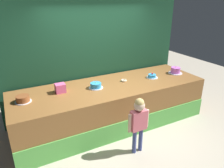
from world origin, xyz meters
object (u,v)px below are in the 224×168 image
Objects in this scene: cake_far_left at (23,99)px; cake_center_right at (152,76)px; child_figure at (139,118)px; cake_far_right at (175,71)px; donut at (124,80)px; pink_box at (60,88)px; cake_center_left at (96,86)px.

cake_center_right reaches higher than cake_far_left.
cake_far_left is (-1.70, 1.12, 0.27)m from child_figure.
donut is at bearing 175.30° from cake_far_right.
pink_box is at bearing 8.50° from cake_far_left.
pink_box reaches higher than cake_far_left.
pink_box is 2.09m from cake_center_right.
pink_box reaches higher than cake_center_right.
child_figure is at bearing -33.39° from cake_far_left.
cake_far_left is at bearing -178.86° from donut.
child_figure reaches higher than donut.
child_figure is 3.66× the size of cake_center_left.
donut is at bearing 71.80° from child_figure.
cake_far_left is at bearing 179.28° from cake_center_left.
cake_center_right is at bearing -1.80° from cake_center_left.
child_figure is 1.53m from cake_center_right.
child_figure is at bearing -108.20° from donut.
cake_center_right is (1.39, -0.04, -0.01)m from cake_center_left.
pink_box is 0.70m from cake_far_left.
child_figure is 1.18m from cake_center_left.
pink_box reaches higher than donut.
cake_center_left is at bearing -175.17° from donut.
pink_box is 2.79m from cake_far_right.
cake_far_left is (-2.09, -0.04, 0.04)m from donut.
child_figure is at bearing -149.38° from cake_far_right.
child_figure reaches higher than cake_center_left.
pink_box is at bearing 176.36° from cake_far_right.
child_figure is 2.08m from cake_far_right.
cake_center_left is at bearing 105.79° from child_figure.
cake_center_left is (-0.70, -0.06, 0.03)m from donut.
pink_box reaches higher than cake_center_left.
donut is at bearing 4.83° from cake_center_left.
cake_center_right is at bearing -8.39° from donut.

